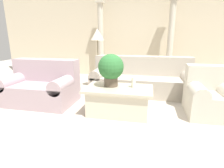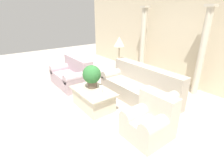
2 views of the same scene
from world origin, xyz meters
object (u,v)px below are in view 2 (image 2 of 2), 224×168
loveseat (73,75)px  potted_plant (92,75)px  floor_lamp (119,45)px  armchair (150,120)px  coffee_table (93,99)px  sofa_long (140,87)px

loveseat → potted_plant: bearing=-5.9°
floor_lamp → armchair: bearing=-26.0°
loveseat → floor_lamp: 1.78m
loveseat → coffee_table: size_ratio=1.21×
armchair → floor_lamp: bearing=154.0°
sofa_long → armchair: (1.24, -1.00, 0.00)m
floor_lamp → coffee_table: bearing=-61.1°
floor_lamp → armchair: 2.82m
loveseat → sofa_long: bearing=27.9°
sofa_long → potted_plant: 1.40m
loveseat → coffee_table: 1.70m
loveseat → coffee_table: bearing=-7.9°
sofa_long → coffee_table: sofa_long is taller
sofa_long → loveseat: bearing=-152.1°
potted_plant → loveseat: bearing=174.1°
sofa_long → loveseat: same height
loveseat → armchair: (3.26, 0.07, -0.00)m
sofa_long → coffee_table: bearing=-104.5°
sofa_long → armchair: bearing=-38.7°
coffee_table → potted_plant: potted_plant is taller
loveseat → floor_lamp: floor_lamp is taller
sofa_long → floor_lamp: size_ratio=1.53×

